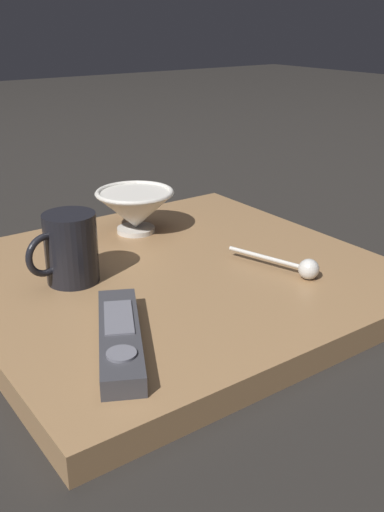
{
  "coord_description": "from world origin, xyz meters",
  "views": [
    {
      "loc": [
        0.64,
        -0.42,
        0.37
      ],
      "look_at": [
        0.02,
        0.02,
        0.05
      ],
      "focal_mm": 41.17,
      "sensor_mm": 36.0,
      "label": 1
    }
  ],
  "objects_px": {
    "coffee_mug": "(70,248)",
    "cereal_bowl": "(135,209)",
    "tv_remote_near": "(120,337)",
    "teaspoon": "(302,267)"
  },
  "relations": [
    {
      "from": "cereal_bowl",
      "to": "tv_remote_near",
      "type": "height_order",
      "value": "cereal_bowl"
    },
    {
      "from": "coffee_mug",
      "to": "cereal_bowl",
      "type": "bearing_deg",
      "value": 124.84
    },
    {
      "from": "coffee_mug",
      "to": "tv_remote_near",
      "type": "height_order",
      "value": "coffee_mug"
    },
    {
      "from": "teaspoon",
      "to": "coffee_mug",
      "type": "bearing_deg",
      "value": -123.02
    },
    {
      "from": "tv_remote_near",
      "to": "teaspoon",
      "type": "bearing_deg",
      "value": 93.2
    },
    {
      "from": "cereal_bowl",
      "to": "tv_remote_near",
      "type": "distance_m",
      "value": 0.37
    },
    {
      "from": "coffee_mug",
      "to": "tv_remote_near",
      "type": "xyz_separation_m",
      "value": [
        0.19,
        -0.03,
        -0.04
      ]
    },
    {
      "from": "cereal_bowl",
      "to": "tv_remote_near",
      "type": "bearing_deg",
      "value": -33.25
    },
    {
      "from": "teaspoon",
      "to": "tv_remote_near",
      "type": "distance_m",
      "value": 0.29
    },
    {
      "from": "teaspoon",
      "to": "tv_remote_near",
      "type": "bearing_deg",
      "value": -86.8
    }
  ]
}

